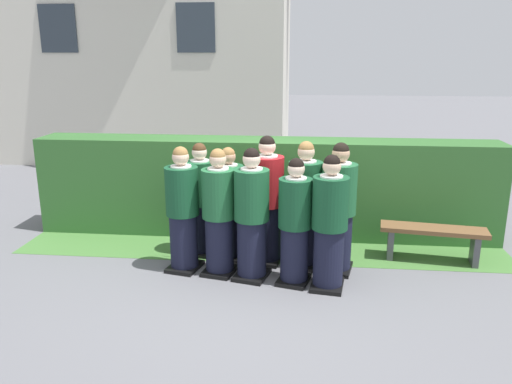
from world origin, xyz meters
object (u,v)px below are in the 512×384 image
student_front_row_2 (252,218)px  student_rear_row_3 (305,208)px  student_front_row_1 (219,215)px  student_front_row_3 (295,225)px  student_front_row_4 (330,226)px  student_in_red_blazer (267,203)px  student_rear_row_4 (338,211)px  student_rear_row_0 (201,202)px  wooden_bench (433,236)px  student_front_row_0 (183,212)px  student_rear_row_1 (229,206)px

student_front_row_2 → student_rear_row_3: bearing=34.8°
student_front_row_2 → student_front_row_1: bearing=167.1°
student_front_row_3 → student_front_row_4: bearing=-14.2°
student_in_red_blazer → student_rear_row_4: (0.93, -0.22, -0.02)m
student_rear_row_0 → wooden_bench: bearing=0.7°
student_rear_row_0 → student_rear_row_4: 1.92m
student_rear_row_4 → wooden_bench: student_rear_row_4 is taller
student_front_row_3 → student_rear_row_3: bearing=78.4°
student_front_row_4 → student_rear_row_3: (-0.30, 0.65, 0.02)m
student_front_row_0 → student_rear_row_1: bearing=40.4°
student_front_row_4 → student_rear_row_1: size_ratio=1.05×
student_front_row_1 → wooden_bench: student_front_row_1 is taller
student_front_row_2 → student_rear_row_4: 1.12m
student_front_row_1 → student_rear_row_0: bearing=120.0°
student_front_row_1 → student_front_row_2: 0.44m
student_front_row_2 → student_rear_row_4: student_rear_row_4 is taller
student_front_row_4 → student_rear_row_3: size_ratio=0.98×
student_front_row_1 → student_front_row_3: bearing=-11.1°
student_in_red_blazer → student_front_row_1: bearing=-142.2°
student_front_row_0 → student_rear_row_1: 0.70m
student_front_row_2 → student_rear_row_0: size_ratio=1.05×
student_rear_row_0 → student_rear_row_4: (1.87, -0.42, 0.05)m
student_rear_row_3 → student_rear_row_1: bearing=170.9°
wooden_bench → student_front_row_1: bearing=-166.5°
student_rear_row_0 → student_rear_row_1: bearing=-15.8°
student_front_row_1 → student_front_row_4: student_front_row_4 is taller
student_front_row_4 → student_rear_row_4: (0.13, 0.51, 0.03)m
student_in_red_blazer → wooden_bench: student_in_red_blazer is taller
student_front_row_2 → student_front_row_4: (0.95, -0.20, -0.01)m
student_front_row_4 → student_rear_row_1: (-1.33, 0.81, -0.04)m
student_front_row_1 → student_in_red_blazer: bearing=37.8°
student_front_row_3 → student_front_row_4: size_ratio=0.96×
student_front_row_2 → student_rear_row_4: bearing=16.4°
student_front_row_3 → student_front_row_2: bearing=170.4°
student_front_row_1 → student_front_row_0: bearing=171.9°
student_rear_row_0 → student_rear_row_1: size_ratio=1.02×
student_front_row_0 → student_in_red_blazer: size_ratio=0.95×
student_front_row_3 → student_rear_row_4: student_rear_row_4 is taller
student_rear_row_1 → student_rear_row_3: bearing=-9.1°
student_front_row_0 → wooden_bench: (3.31, 0.61, -0.43)m
student_front_row_0 → wooden_bench: bearing=10.4°
student_rear_row_1 → student_rear_row_0: bearing=164.2°
student_rear_row_3 → student_rear_row_4: 0.45m
student_front_row_0 → wooden_bench: student_front_row_0 is taller
student_front_row_1 → student_front_row_4: 1.41m
student_in_red_blazer → student_rear_row_4: 0.96m
student_front_row_3 → student_rear_row_4: size_ratio=0.93×
student_front_row_0 → student_rear_row_0: 0.58m
student_front_row_4 → student_rear_row_0: bearing=151.9°
student_rear_row_0 → student_rear_row_4: student_rear_row_4 is taller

